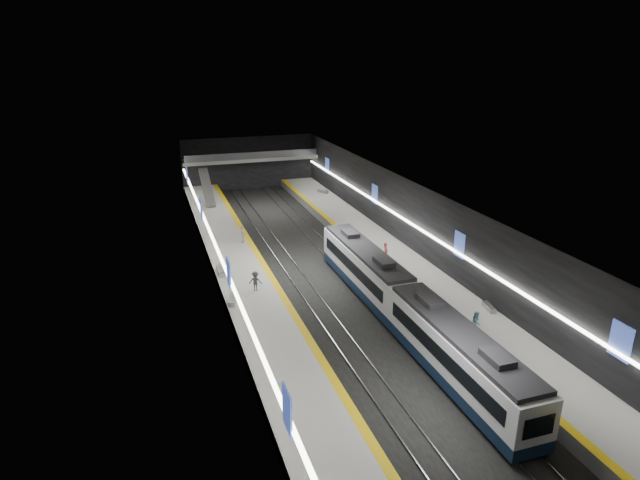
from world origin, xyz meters
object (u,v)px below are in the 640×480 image
object	(u,v)px
passenger_left_a	(243,234)
passenger_left_b	(255,281)
train	(404,303)
passenger_right_b	(476,322)
escalator	(207,187)
bench_right_near	(489,307)
bench_right_far	(323,191)
bench_left_near	(232,300)
bench_left_far	(221,271)
passenger_right_a	(386,252)

from	to	relation	value
passenger_left_a	passenger_left_b	size ratio (longest dim) A/B	1.05
train	passenger_right_b	world-z (taller)	train
escalator	bench_right_near	size ratio (longest dim) A/B	4.94
bench_right_near	bench_right_far	bearing A→B (deg)	101.21
bench_right_near	passenger_right_b	bearing A→B (deg)	-128.05
train	bench_left_near	xyz separation A→B (m)	(-12.00, 6.64, -0.97)
bench_left_near	bench_right_near	xyz separation A→B (m)	(19.00, -7.58, -0.03)
bench_left_far	passenger_right_b	world-z (taller)	passenger_right_b
bench_right_near	passenger_right_a	xyz separation A→B (m)	(-3.52, 11.72, 0.79)
bench_right_near	passenger_left_b	distance (m)	19.11
train	bench_right_far	xyz separation A→B (m)	(6.18, 37.74, -0.98)
escalator	bench_left_far	distance (m)	25.70
train	bench_left_near	bearing A→B (deg)	151.05
bench_left_near	bench_left_far	xyz separation A→B (m)	(0.00, 6.33, 0.02)
bench_right_far	bench_left_far	bearing A→B (deg)	-150.71
train	passenger_left_a	bearing A→B (deg)	112.44
passenger_right_a	passenger_left_b	bearing A→B (deg)	118.88
passenger_left_b	bench_right_near	bearing A→B (deg)	171.89
bench_right_near	escalator	bearing A→B (deg)	123.29
bench_right_near	passenger_right_a	bearing A→B (deg)	116.72
escalator	bench_left_near	world-z (taller)	escalator
train	passenger_right_a	bearing A→B (deg)	72.11
train	bench_right_near	bearing A→B (deg)	-7.69
train	bench_right_far	size ratio (longest dim) A/B	16.81
bench_left_near	bench_right_far	xyz separation A→B (m)	(18.18, 31.10, -0.01)
bench_left_near	passenger_left_b	bearing A→B (deg)	48.79
escalator	passenger_left_b	distance (m)	30.24
bench_right_near	bench_left_near	bearing A→B (deg)	168.24
bench_left_near	passenger_right_b	world-z (taller)	passenger_right_b
bench_right_near	bench_right_far	xyz separation A→B (m)	(-0.82, 38.68, 0.02)
escalator	passenger_right_b	world-z (taller)	escalator
passenger_right_b	passenger_left_a	world-z (taller)	passenger_left_a
passenger_left_b	bench_left_far	bearing A→B (deg)	-42.87
bench_left_far	passenger_left_b	world-z (taller)	passenger_left_b
passenger_left_a	passenger_left_b	bearing A→B (deg)	15.46
bench_left_far	bench_right_near	world-z (taller)	bench_left_far
bench_left_far	bench_right_far	bearing A→B (deg)	54.45
passenger_left_a	passenger_left_b	distance (m)	12.36
train	bench_right_far	bearing A→B (deg)	80.70
bench_right_near	passenger_left_b	xyz separation A→B (m)	(-16.71, 9.26, 0.67)
bench_right_near	passenger_right_a	size ratio (longest dim) A/B	0.82
escalator	passenger_right_b	size ratio (longest dim) A/B	4.84
train	passenger_right_a	world-z (taller)	train
bench_right_far	passenger_right_a	distance (m)	27.11
passenger_right_b	passenger_left_b	size ratio (longest dim) A/B	0.95
bench_right_far	passenger_right_a	world-z (taller)	passenger_right_a
escalator	passenger_left_a	bearing A→B (deg)	-85.25
bench_right_far	passenger_left_a	world-z (taller)	passenger_left_a
escalator	passenger_left_b	bearing A→B (deg)	-89.44
bench_right_near	passenger_left_a	xyz separation A→B (m)	(-15.51, 21.56, 0.72)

